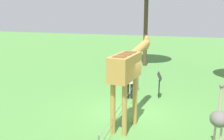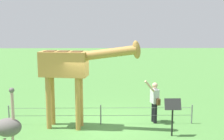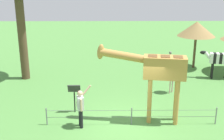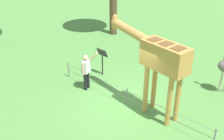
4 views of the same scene
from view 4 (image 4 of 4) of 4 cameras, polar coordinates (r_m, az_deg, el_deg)
name	(u,v)px [view 4 (image 4 of 4)]	position (r m, az deg, el deg)	size (l,w,h in m)	color
ground_plane	(128,104)	(10.78, 3.36, -7.19)	(60.00, 60.00, 0.00)	#4C843D
giraffe	(158,58)	(9.36, 9.67, 2.53)	(3.68, 1.04, 3.27)	#BC8942
visitor	(86,70)	(11.39, -5.41, 0.03)	(0.63, 0.57, 1.72)	black
info_sign	(102,56)	(12.50, -2.07, 2.93)	(0.56, 0.21, 1.32)	black
wire_fence	(127,96)	(10.50, 3.14, -5.55)	(7.05, 0.05, 0.75)	slate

